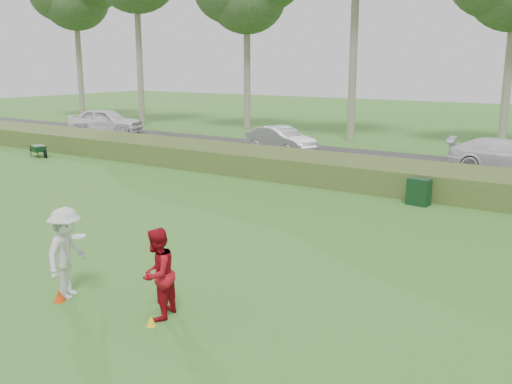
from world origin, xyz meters
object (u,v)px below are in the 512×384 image
Objects in this scene: cone_yellow at (151,321)px; car_right at (506,155)px; utility_cabinet at (419,192)px; car_left at (106,121)px; car_mid at (281,140)px; cone_orange at (59,296)px; player_red at (157,274)px; player_white at (67,253)px.

car_right is (2.32, 18.49, 0.64)m from cone_yellow.
utility_cabinet is at bearing 84.39° from cone_yellow.
car_left reaches higher than utility_cabinet.
car_mid is at bearing 151.32° from utility_cabinet.
cone_yellow is (2.21, 0.22, -0.02)m from cone_orange.
player_red is 2.26m from cone_orange.
player_white reaches higher than car_mid.
car_mid reaches higher than cone_yellow.
cone_orange is 0.05× the size of car_right.
cone_orange is at bearing 156.78° from car_right.
player_white reaches higher than cone_yellow.
utility_cabinet is at bearing -38.02° from player_white.
player_red reaches higher than cone_orange.
cone_yellow is at bearing 7.35° from player_red.
car_right is (4.53, 18.70, 0.62)m from cone_orange.
car_right is at bearing -35.13° from player_white.
player_red is (2.12, 0.26, -0.07)m from player_white.
car_left is at bearing 80.89° from car_right.
car_left is (-19.22, 18.50, 0.74)m from cone_orange.
car_mid is (-8.01, 17.60, 0.62)m from cone_yellow.
utility_cabinet is 7.46m from car_right.
car_left is at bearing 102.36° from car_mid.
player_white is 18.46m from car_mid.
player_white is at bearing -146.58° from car_mid.
cone_orange is 11.82m from utility_cabinet.
player_red is 0.82m from cone_yellow.
car_mid reaches higher than utility_cabinet.
utility_cabinet is at bearing 73.78° from cone_orange.
car_mid reaches higher than cone_orange.
utility_cabinet is 11.18m from car_mid.
player_white is 0.45× the size of car_mid.
utility_cabinet is at bearing -110.16° from car_mid.
cone_orange is at bearing -174.37° from cone_yellow.
utility_cabinet is 0.22× the size of car_mid.
player_white is 18.98m from car_right.
utility_cabinet is (1.09, 11.13, 0.34)m from cone_yellow.
player_white reaches higher than car_right.
player_red is 1.92× the size of utility_cabinet.
player_white is 2.39m from cone_yellow.
car_mid is at bearing -115.33° from car_left.
car_left is at bearing 25.29° from player_white.
car_left reaches higher than car_mid.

